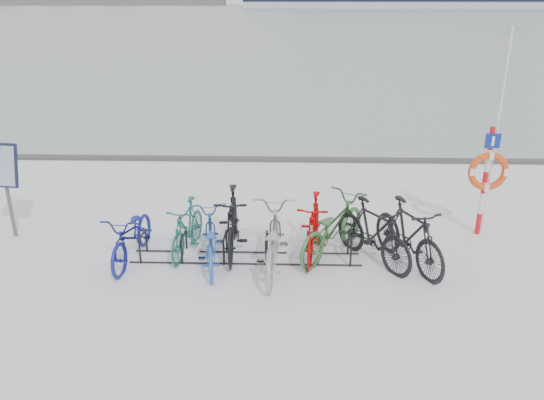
{
  "coord_description": "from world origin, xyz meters",
  "views": [
    {
      "loc": [
        0.71,
        -8.28,
        4.31
      ],
      "look_at": [
        0.44,
        0.6,
        0.88
      ],
      "focal_mm": 35.0,
      "sensor_mm": 36.0,
      "label": 1
    }
  ],
  "objects": [
    {
      "name": "quay_edge",
      "position": [
        0.0,
        5.9,
        0.05
      ],
      "size": [
        400.0,
        0.25,
        0.1
      ],
      "primitive_type": "cube",
      "color": "#3F3F42",
      "rests_on": "ground"
    },
    {
      "name": "bike_2",
      "position": [
        -0.6,
        -0.17,
        0.47
      ],
      "size": [
        0.89,
        1.88,
        0.95
      ],
      "primitive_type": "imported",
      "rotation": [
        0.0,
        0.0,
        3.29
      ],
      "color": "#2955AF",
      "rests_on": "ground"
    },
    {
      "name": "lifebuoy_station",
      "position": [
        4.41,
        1.13,
        1.29
      ],
      "size": [
        0.74,
        0.22,
        3.84
      ],
      "color": "red",
      "rests_on": "ground"
    },
    {
      "name": "ground",
      "position": [
        0.0,
        0.0,
        0.0
      ],
      "size": [
        900.0,
        900.0,
        0.0
      ],
      "primitive_type": "plane",
      "color": "white",
      "rests_on": "ground"
    },
    {
      "name": "info_board",
      "position": [
        -4.5,
        0.78,
        1.32
      ],
      "size": [
        0.63,
        0.3,
        1.83
      ],
      "rotation": [
        0.0,
        0.0,
        -0.11
      ],
      "color": "#595B5E",
      "rests_on": "ground"
    },
    {
      "name": "bike_0",
      "position": [
        -1.96,
        -0.05,
        0.48
      ],
      "size": [
        0.78,
        1.87,
        0.96
      ],
      "primitive_type": "imported",
      "rotation": [
        0.0,
        0.0,
        -0.08
      ],
      "color": "navy",
      "rests_on": "ground"
    },
    {
      "name": "bike_5",
      "position": [
        1.18,
        0.25,
        0.55
      ],
      "size": [
        0.76,
        1.87,
        1.09
      ],
      "primitive_type": "imported",
      "rotation": [
        0.0,
        0.0,
        -0.14
      ],
      "color": "#AA0505",
      "rests_on": "ground"
    },
    {
      "name": "bike_7",
      "position": [
        2.18,
        -0.0,
        0.57
      ],
      "size": [
        1.48,
        1.86,
        1.13
      ],
      "primitive_type": "imported",
      "rotation": [
        0.0,
        0.0,
        0.58
      ],
      "color": "black",
      "rests_on": "ground"
    },
    {
      "name": "bike_8",
      "position": [
        2.76,
        -0.11,
        0.58
      ],
      "size": [
        1.29,
        2.0,
        1.17
      ],
      "primitive_type": "imported",
      "rotation": [
        0.0,
        0.0,
        0.42
      ],
      "color": "black",
      "rests_on": "ground"
    },
    {
      "name": "ice_sheet",
      "position": [
        0.0,
        155.0,
        0.01
      ],
      "size": [
        400.0,
        298.0,
        0.02
      ],
      "primitive_type": "cube",
      "color": "#949FA7",
      "rests_on": "ground"
    },
    {
      "name": "bike_rack",
      "position": [
        0.0,
        0.0,
        0.18
      ],
      "size": [
        4.0,
        0.48,
        0.46
      ],
      "color": "black",
      "rests_on": "ground"
    },
    {
      "name": "bike_6",
      "position": [
        1.51,
        0.27,
        0.54
      ],
      "size": [
        1.76,
        2.12,
        1.09
      ],
      "primitive_type": "imported",
      "rotation": [
        0.0,
        0.0,
        2.54
      ],
      "color": "#356635",
      "rests_on": "ground"
    },
    {
      "name": "snow_drifts",
      "position": [
        0.03,
        0.27,
        0.0
      ],
      "size": [
        5.68,
        0.93,
        0.18
      ],
      "color": "white",
      "rests_on": "ground"
    },
    {
      "name": "bike_1",
      "position": [
        -1.06,
        0.27,
        0.49
      ],
      "size": [
        0.71,
        1.68,
        0.98
      ],
      "primitive_type": "imported",
      "rotation": [
        0.0,
        0.0,
        -0.16
      ],
      "color": "#1C5F56",
      "rests_on": "ground"
    },
    {
      "name": "bike_3",
      "position": [
        -0.25,
        0.32,
        0.59
      ],
      "size": [
        0.62,
        1.97,
        1.17
      ],
      "primitive_type": "imported",
      "rotation": [
        0.0,
        0.0,
        0.04
      ],
      "color": "black",
      "rests_on": "ground"
    },
    {
      "name": "bike_4",
      "position": [
        0.47,
        -0.35,
        0.55
      ],
      "size": [
        0.8,
        2.12,
        1.1
      ],
      "primitive_type": "imported",
      "rotation": [
        0.0,
        0.0,
        3.11
      ],
      "color": "gray",
      "rests_on": "ground"
    }
  ]
}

